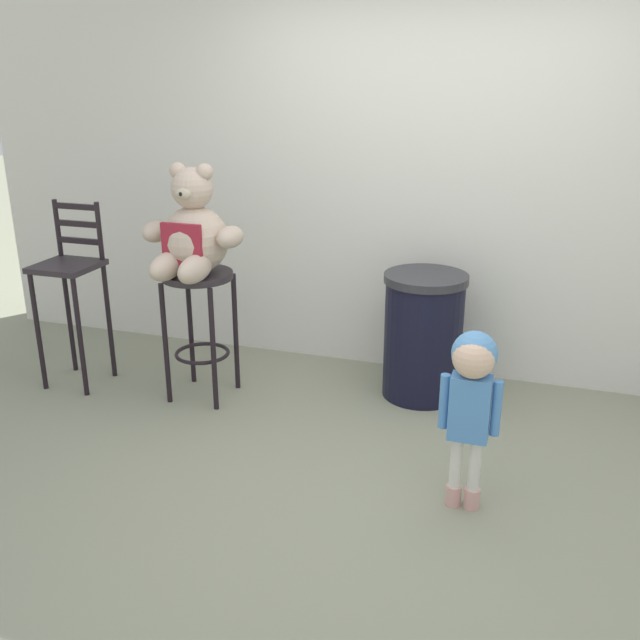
{
  "coord_description": "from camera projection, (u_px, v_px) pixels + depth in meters",
  "views": [
    {
      "loc": [
        0.69,
        -2.87,
        1.96
      ],
      "look_at": [
        -0.41,
        0.51,
        0.69
      ],
      "focal_mm": 39.25,
      "sensor_mm": 36.0,
      "label": 1
    }
  ],
  "objects": [
    {
      "name": "ground_plane",
      "position": [
        367.0,
        494.0,
        3.43
      ],
      "size": [
        24.0,
        24.0,
        0.0
      ],
      "primitive_type": "plane",
      "color": "gray"
    },
    {
      "name": "building_wall",
      "position": [
        440.0,
        138.0,
        4.48
      ],
      "size": [
        6.66,
        0.3,
        3.1
      ],
      "primitive_type": "cube",
      "color": "silver",
      "rests_on": "ground_plane"
    },
    {
      "name": "bar_stool_with_teddy",
      "position": [
        199.0,
        308.0,
        4.29
      ],
      "size": [
        0.43,
        0.43,
        0.81
      ],
      "color": "#2A2428",
      "rests_on": "ground_plane"
    },
    {
      "name": "teddy_bear",
      "position": [
        192.0,
        235.0,
        4.1
      ],
      "size": [
        0.62,
        0.56,
        0.65
      ],
      "color": "#BDA792",
      "rests_on": "bar_stool_with_teddy"
    },
    {
      "name": "child_walking",
      "position": [
        472.0,
        383.0,
        3.13
      ],
      "size": [
        0.28,
        0.22,
        0.88
      ],
      "rotation": [
        0.0,
        0.0,
        1.53
      ],
      "color": "#D29B90",
      "rests_on": "ground_plane"
    },
    {
      "name": "trash_bin",
      "position": [
        423.0,
        335.0,
        4.36
      ],
      "size": [
        0.51,
        0.51,
        0.8
      ],
      "color": "black",
      "rests_on": "ground_plane"
    },
    {
      "name": "bar_chair_empty",
      "position": [
        71.0,
        280.0,
        4.46
      ],
      "size": [
        0.37,
        0.37,
        1.19
      ],
      "color": "#2A2428",
      "rests_on": "ground_plane"
    }
  ]
}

